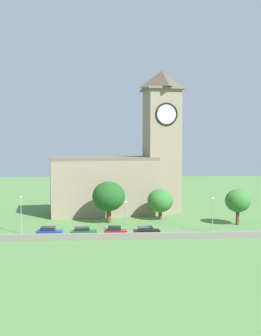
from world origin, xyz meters
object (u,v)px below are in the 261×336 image
object	(u,v)px
streetlamp_west_mid	(126,211)
tree_churchyard	(109,196)
car_blue	(49,231)
church	(125,169)
streetlamp_west_end	(21,209)
tree_riverside_east	(160,201)
streetlamp_central	(213,209)
car_red	(115,231)
tree_riverside_west	(238,201)
car_green	(83,232)
car_black	(146,231)

from	to	relation	value
streetlamp_west_mid	tree_churchyard	world-z (taller)	tree_churchyard
car_blue	church	bearing A→B (deg)	57.72
streetlamp_west_end	streetlamp_west_mid	bearing A→B (deg)	1.01
tree_riverside_east	streetlamp_central	bearing A→B (deg)	-56.98
tree_riverside_east	tree_churchyard	world-z (taller)	tree_churchyard
car_blue	streetlamp_west_end	world-z (taller)	streetlamp_west_end
car_red	tree_riverside_west	distance (m)	27.02
car_green	tree_riverside_east	bearing A→B (deg)	42.51
tree_riverside_east	car_green	bearing A→B (deg)	-137.49
tree_churchyard	streetlamp_west_end	bearing A→B (deg)	-149.97
car_red	tree_churchyard	xyz separation A→B (m)	(-1.22, 11.94, 4.68)
car_black	tree_riverside_west	bearing A→B (deg)	23.47
car_blue	streetlamp_west_end	bearing A→B (deg)	158.97
church	tree_riverside_west	bearing A→B (deg)	-33.64
car_blue	streetlamp_central	bearing A→B (deg)	2.75
tree_riverside_east	car_red	bearing A→B (deg)	-124.30
tree_riverside_west	streetlamp_west_end	bearing A→B (deg)	-171.98
streetlamp_central	tree_churchyard	distance (m)	21.99
car_green	car_red	bearing A→B (deg)	-1.22
church	car_green	size ratio (longest dim) A/B	6.93
car_black	streetlamp_central	bearing A→B (deg)	8.48
car_black	tree_riverside_west	size ratio (longest dim) A/B	0.67
streetlamp_west_mid	streetlamp_central	distance (m)	16.30
streetlamp_central	tree_churchyard	world-z (taller)	tree_churchyard
tree_riverside_west	tree_churchyard	bearing A→B (deg)	172.80
tree_riverside_west	streetlamp_central	bearing A→B (deg)	-136.31
car_blue	tree_churchyard	world-z (taller)	tree_churchyard
car_black	tree_riverside_east	bearing A→B (deg)	73.28
tree_riverside_east	tree_riverside_west	world-z (taller)	tree_riverside_west
streetlamp_west_end	streetlamp_west_mid	world-z (taller)	streetlamp_west_end
tree_riverside_west	tree_churchyard	size ratio (longest dim) A/B	0.84
tree_riverside_east	tree_churchyard	bearing A→B (deg)	-166.13
car_red	streetlamp_central	distance (m)	18.79
car_green	car_black	xyz separation A→B (m)	(11.52, -0.06, -0.01)
car_black	streetlamp_west_end	size ratio (longest dim) A/B	0.68
car_black	car_green	bearing A→B (deg)	179.69
car_blue	car_green	world-z (taller)	car_blue
streetlamp_central	car_green	bearing A→B (deg)	-175.68
tree_riverside_east	church	bearing A→B (deg)	129.66
car_green	car_red	xyz separation A→B (m)	(5.88, -0.13, 0.04)
tree_riverside_west	tree_churchyard	distance (m)	26.73
streetlamp_west_end	streetlamp_central	world-z (taller)	streetlamp_west_end
tree_riverside_west	streetlamp_west_mid	bearing A→B (deg)	-166.26
car_blue	tree_riverside_east	xyz separation A→B (m)	(22.07, 14.23, 3.26)
church	car_red	bearing A→B (deg)	-96.31
tree_riverside_east	streetlamp_west_end	bearing A→B (deg)	-156.14
car_green	tree_churchyard	size ratio (longest dim) A/B	0.56
church	streetlamp_west_mid	world-z (taller)	church
car_black	streetlamp_west_mid	xyz separation A→B (m)	(-3.57, 2.86, 3.23)
car_blue	streetlamp_central	xyz separation A→B (m)	(30.37, 1.46, 3.61)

